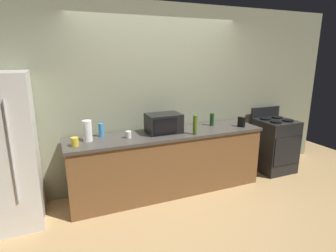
{
  "coord_description": "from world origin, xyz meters",
  "views": [
    {
      "loc": [
        -1.46,
        -3.06,
        1.97
      ],
      "look_at": [
        0.0,
        0.4,
        1.0
      ],
      "focal_mm": 29.38,
      "sensor_mm": 36.0,
      "label": 1
    }
  ],
  "objects_px": {
    "mug_yellow": "(75,142)",
    "bottle_olive_oil": "(195,125)",
    "cordless_phone": "(241,122)",
    "mug_white": "(128,135)",
    "paper_towel_roll": "(87,131)",
    "microwave": "(164,123)",
    "refrigerator": "(3,152)",
    "bottle_spray_cleaner": "(101,130)",
    "bottle_wine": "(212,119)",
    "stove_range": "(274,145)"
  },
  "relations": [
    {
      "from": "mug_yellow",
      "to": "bottle_olive_oil",
      "type": "bearing_deg",
      "value": -4.08
    },
    {
      "from": "cordless_phone",
      "to": "mug_white",
      "type": "xyz_separation_m",
      "value": [
        -1.76,
        0.1,
        -0.03
      ]
    },
    {
      "from": "mug_yellow",
      "to": "paper_towel_roll",
      "type": "bearing_deg",
      "value": 41.01
    },
    {
      "from": "bottle_olive_oil",
      "to": "mug_white",
      "type": "bearing_deg",
      "value": 168.14
    },
    {
      "from": "mug_white",
      "to": "paper_towel_roll",
      "type": "bearing_deg",
      "value": 171.85
    },
    {
      "from": "microwave",
      "to": "mug_white",
      "type": "bearing_deg",
      "value": -172.43
    },
    {
      "from": "refrigerator",
      "to": "paper_towel_roll",
      "type": "height_order",
      "value": "refrigerator"
    },
    {
      "from": "paper_towel_roll",
      "to": "bottle_spray_cleaner",
      "type": "distance_m",
      "value": 0.24
    },
    {
      "from": "bottle_wine",
      "to": "mug_yellow",
      "type": "xyz_separation_m",
      "value": [
        -2.06,
        -0.22,
        -0.04
      ]
    },
    {
      "from": "microwave",
      "to": "mug_yellow",
      "type": "relative_size",
      "value": 4.42
    },
    {
      "from": "microwave",
      "to": "mug_yellow",
      "type": "xyz_separation_m",
      "value": [
        -1.22,
        -0.15,
        -0.08
      ]
    },
    {
      "from": "refrigerator",
      "to": "mug_white",
      "type": "distance_m",
      "value": 1.47
    },
    {
      "from": "bottle_olive_oil",
      "to": "bottle_spray_cleaner",
      "type": "relative_size",
      "value": 1.49
    },
    {
      "from": "microwave",
      "to": "bottle_olive_oil",
      "type": "xyz_separation_m",
      "value": [
        0.36,
        -0.26,
        0.0
      ]
    },
    {
      "from": "paper_towel_roll",
      "to": "mug_white",
      "type": "relative_size",
      "value": 2.89
    },
    {
      "from": "microwave",
      "to": "bottle_wine",
      "type": "relative_size",
      "value": 2.46
    },
    {
      "from": "paper_towel_roll",
      "to": "mug_yellow",
      "type": "height_order",
      "value": "paper_towel_roll"
    },
    {
      "from": "paper_towel_roll",
      "to": "bottle_wine",
      "type": "height_order",
      "value": "paper_towel_roll"
    },
    {
      "from": "stove_range",
      "to": "bottle_olive_oil",
      "type": "distance_m",
      "value": 1.79
    },
    {
      "from": "mug_white",
      "to": "bottle_wine",
      "type": "bearing_deg",
      "value": 5.97
    },
    {
      "from": "microwave",
      "to": "paper_towel_roll",
      "type": "xyz_separation_m",
      "value": [
        -1.05,
        0.0,
        0.0
      ]
    },
    {
      "from": "bottle_olive_oil",
      "to": "mug_white",
      "type": "height_order",
      "value": "bottle_olive_oil"
    },
    {
      "from": "paper_towel_roll",
      "to": "cordless_phone",
      "type": "relative_size",
      "value": 1.8
    },
    {
      "from": "stove_range",
      "to": "cordless_phone",
      "type": "distance_m",
      "value": 0.98
    },
    {
      "from": "microwave",
      "to": "mug_yellow",
      "type": "distance_m",
      "value": 1.23
    },
    {
      "from": "cordless_phone",
      "to": "bottle_wine",
      "type": "bearing_deg",
      "value": 131.19
    },
    {
      "from": "refrigerator",
      "to": "bottle_wine",
      "type": "height_order",
      "value": "refrigerator"
    },
    {
      "from": "mug_white",
      "to": "mug_yellow",
      "type": "height_order",
      "value": "mug_yellow"
    },
    {
      "from": "bottle_spray_cleaner",
      "to": "mug_yellow",
      "type": "height_order",
      "value": "bottle_spray_cleaner"
    },
    {
      "from": "bottle_wine",
      "to": "mug_white",
      "type": "xyz_separation_m",
      "value": [
        -1.38,
        -0.14,
        -0.05
      ]
    },
    {
      "from": "cordless_phone",
      "to": "bottle_wine",
      "type": "relative_size",
      "value": 0.77
    },
    {
      "from": "paper_towel_roll",
      "to": "bottle_wine",
      "type": "xyz_separation_m",
      "value": [
        1.89,
        0.07,
        -0.04
      ]
    },
    {
      "from": "bottle_wine",
      "to": "cordless_phone",
      "type": "bearing_deg",
      "value": -32.43
    },
    {
      "from": "mug_white",
      "to": "stove_range",
      "type": "bearing_deg",
      "value": 0.52
    },
    {
      "from": "stove_range",
      "to": "bottle_spray_cleaner",
      "type": "distance_m",
      "value": 2.96
    },
    {
      "from": "stove_range",
      "to": "mug_white",
      "type": "relative_size",
      "value": 11.55
    },
    {
      "from": "stove_range",
      "to": "bottle_wine",
      "type": "xyz_separation_m",
      "value": [
        -1.2,
        0.12,
        0.54
      ]
    },
    {
      "from": "paper_towel_roll",
      "to": "bottle_olive_oil",
      "type": "bearing_deg",
      "value": -10.53
    },
    {
      "from": "bottle_spray_cleaner",
      "to": "bottle_wine",
      "type": "bearing_deg",
      "value": -2.17
    },
    {
      "from": "bottle_wine",
      "to": "stove_range",
      "type": "bearing_deg",
      "value": -5.73
    },
    {
      "from": "microwave",
      "to": "mug_white",
      "type": "relative_size",
      "value": 5.13
    },
    {
      "from": "cordless_phone",
      "to": "bottle_spray_cleaner",
      "type": "relative_size",
      "value": 0.82
    },
    {
      "from": "paper_towel_roll",
      "to": "bottle_olive_oil",
      "type": "distance_m",
      "value": 1.44
    },
    {
      "from": "stove_range",
      "to": "refrigerator",
      "type": "bearing_deg",
      "value": -180.0
    },
    {
      "from": "refrigerator",
      "to": "stove_range",
      "type": "distance_m",
      "value": 4.07
    },
    {
      "from": "stove_range",
      "to": "mug_yellow",
      "type": "height_order",
      "value": "stove_range"
    },
    {
      "from": "refrigerator",
      "to": "bottle_spray_cleaner",
      "type": "height_order",
      "value": "refrigerator"
    },
    {
      "from": "refrigerator",
      "to": "cordless_phone",
      "type": "relative_size",
      "value": 12.0
    },
    {
      "from": "microwave",
      "to": "bottle_olive_oil",
      "type": "relative_size",
      "value": 1.76
    },
    {
      "from": "refrigerator",
      "to": "cordless_phone",
      "type": "distance_m",
      "value": 3.23
    }
  ]
}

